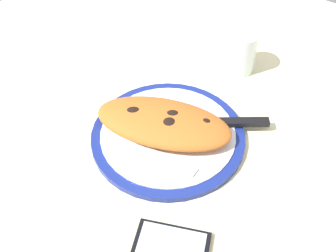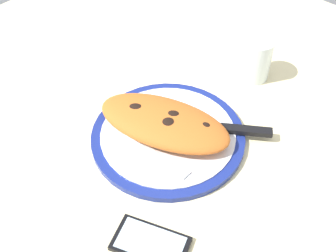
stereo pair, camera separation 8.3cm
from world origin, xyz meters
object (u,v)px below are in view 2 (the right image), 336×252
Objects in this scene: smartphone at (151,243)px; water_glass at (255,61)px; plate at (168,135)px; knife at (230,129)px; calzone at (165,121)px; fork at (161,157)px.

smartphone is 51.35cm from water_glass.
knife is (9.29, 9.12, 1.38)cm from plate.
calzone reaches higher than smartphone.
fork reaches higher than smartphone.
calzone is 8.20cm from fork.
water_glass reaches higher than knife.
water_glass is (-7.74, 20.25, 2.28)cm from knife.
fork is 0.77× the size of knife.
fork reaches higher than plate.
calzone is (-1.19, 0.35, 3.21)cm from plate.
water_glass is at bearing 86.98° from plate.
plate reaches higher than smartphone.
calzone is 2.19× the size of smartphone.
fork is at bearing 127.03° from smartphone.
calzone is at bearing 126.95° from fork.
smartphone is (15.49, -20.56, -3.48)cm from calzone.
calzone reaches higher than knife.
fork is 35.50cm from water_glass.
plate is at bearing -16.24° from calzone.
calzone is 29.16cm from water_glass.
fork is 16.15cm from knife.
fork is (3.57, -5.98, 1.08)cm from plate.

